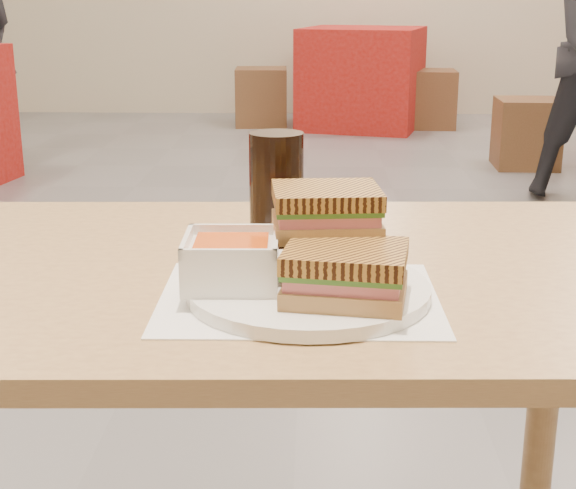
{
  "coord_description": "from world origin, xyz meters",
  "views": [
    {
      "loc": [
        0.04,
        -2.94,
        1.1
      ],
      "look_at": [
        0.01,
        -2.0,
        0.82
      ],
      "focal_mm": 52.84,
      "sensor_mm": 36.0,
      "label": 1
    }
  ],
  "objects_px": {
    "bg_chair_1l": "(526,133)",
    "bg_chair_2l": "(261,97)",
    "bg_table_2": "(362,78)",
    "bg_chair_2r": "(429,99)",
    "panini_lower": "(345,273)",
    "soup_bowl": "(231,263)",
    "main_table": "(223,343)",
    "cola_glass": "(276,191)",
    "plate": "(308,290)"
  },
  "relations": [
    {
      "from": "cola_glass",
      "to": "bg_table_2",
      "type": "distance_m",
      "value": 6.0
    },
    {
      "from": "panini_lower",
      "to": "bg_chair_2r",
      "type": "xyz_separation_m",
      "value": [
        0.93,
        6.24,
        -0.56
      ]
    },
    {
      "from": "bg_chair_2l",
      "to": "bg_chair_2r",
      "type": "distance_m",
      "value": 1.41
    },
    {
      "from": "plate",
      "to": "soup_bowl",
      "type": "height_order",
      "value": "soup_bowl"
    },
    {
      "from": "bg_chair_2r",
      "to": "plate",
      "type": "bearing_deg",
      "value": -98.89
    },
    {
      "from": "bg_chair_2r",
      "to": "panini_lower",
      "type": "bearing_deg",
      "value": -98.45
    },
    {
      "from": "bg_table_2",
      "to": "bg_chair_1l",
      "type": "xyz_separation_m",
      "value": [
        0.98,
        -1.65,
        -0.19
      ]
    },
    {
      "from": "main_table",
      "to": "bg_chair_2l",
      "type": "relative_size",
      "value": 2.55
    },
    {
      "from": "bg_table_2",
      "to": "cola_glass",
      "type": "bearing_deg",
      "value": -94.33
    },
    {
      "from": "cola_glass",
      "to": "bg_chair_1l",
      "type": "xyz_separation_m",
      "value": [
        1.43,
        4.32,
        -0.61
      ]
    },
    {
      "from": "plate",
      "to": "bg_chair_2r",
      "type": "height_order",
      "value": "plate"
    },
    {
      "from": "bg_chair_1l",
      "to": "bg_chair_2l",
      "type": "height_order",
      "value": "bg_chair_2l"
    },
    {
      "from": "main_table",
      "to": "plate",
      "type": "xyz_separation_m",
      "value": [
        0.12,
        -0.12,
        0.12
      ]
    },
    {
      "from": "bg_chair_1l",
      "to": "bg_chair_2l",
      "type": "distance_m",
      "value": 2.51
    },
    {
      "from": "main_table",
      "to": "soup_bowl",
      "type": "relative_size",
      "value": 10.79
    },
    {
      "from": "bg_chair_2l",
      "to": "bg_chair_1l",
      "type": "bearing_deg",
      "value": -43.52
    },
    {
      "from": "cola_glass",
      "to": "bg_chair_1l",
      "type": "relative_size",
      "value": 0.37
    },
    {
      "from": "main_table",
      "to": "bg_chair_2r",
      "type": "xyz_separation_m",
      "value": [
        1.09,
        6.06,
        -0.4
      ]
    },
    {
      "from": "cola_glass",
      "to": "bg_chair_1l",
      "type": "distance_m",
      "value": 4.59
    },
    {
      "from": "panini_lower",
      "to": "soup_bowl",
      "type": "bearing_deg",
      "value": 160.56
    },
    {
      "from": "bg_table_2",
      "to": "bg_chair_2r",
      "type": "height_order",
      "value": "bg_table_2"
    },
    {
      "from": "bg_chair_2l",
      "to": "bg_chair_2r",
      "type": "height_order",
      "value": "bg_chair_2l"
    },
    {
      "from": "plate",
      "to": "bg_table_2",
      "type": "xyz_separation_m",
      "value": [
        0.4,
        6.17,
        -0.35
      ]
    },
    {
      "from": "panini_lower",
      "to": "cola_glass",
      "type": "distance_m",
      "value": 0.27
    },
    {
      "from": "cola_glass",
      "to": "bg_table_2",
      "type": "height_order",
      "value": "cola_glass"
    },
    {
      "from": "bg_chair_2l",
      "to": "bg_chair_2r",
      "type": "bearing_deg",
      "value": -2.63
    },
    {
      "from": "panini_lower",
      "to": "bg_chair_1l",
      "type": "bearing_deg",
      "value": 73.7
    },
    {
      "from": "bg_chair_2r",
      "to": "cola_glass",
      "type": "bearing_deg",
      "value": -99.64
    },
    {
      "from": "cola_glass",
      "to": "bg_chair_2l",
      "type": "relative_size",
      "value": 0.34
    },
    {
      "from": "main_table",
      "to": "cola_glass",
      "type": "distance_m",
      "value": 0.22
    },
    {
      "from": "soup_bowl",
      "to": "bg_chair_2l",
      "type": "relative_size",
      "value": 0.24
    },
    {
      "from": "cola_glass",
      "to": "bg_table_2",
      "type": "xyz_separation_m",
      "value": [
        0.45,
        5.96,
        -0.42
      ]
    },
    {
      "from": "main_table",
      "to": "bg_chair_2l",
      "type": "distance_m",
      "value": 6.15
    },
    {
      "from": "plate",
      "to": "panini_lower",
      "type": "height_order",
      "value": "panini_lower"
    },
    {
      "from": "panini_lower",
      "to": "bg_chair_1l",
      "type": "height_order",
      "value": "panini_lower"
    },
    {
      "from": "bg_chair_2r",
      "to": "bg_chair_1l",
      "type": "bearing_deg",
      "value": -76.09
    },
    {
      "from": "plate",
      "to": "panini_lower",
      "type": "distance_m",
      "value": 0.07
    },
    {
      "from": "plate",
      "to": "bg_chair_2l",
      "type": "bearing_deg",
      "value": 94.0
    },
    {
      "from": "soup_bowl",
      "to": "plate",
      "type": "bearing_deg",
      "value": 0.43
    },
    {
      "from": "panini_lower",
      "to": "cola_glass",
      "type": "relative_size",
      "value": 0.92
    },
    {
      "from": "bg_chair_2l",
      "to": "panini_lower",
      "type": "bearing_deg",
      "value": -85.66
    },
    {
      "from": "panini_lower",
      "to": "plate",
      "type": "bearing_deg",
      "value": 131.16
    },
    {
      "from": "main_table",
      "to": "bg_table_2",
      "type": "xyz_separation_m",
      "value": [
        0.52,
        6.05,
        -0.23
      ]
    },
    {
      "from": "bg_table_2",
      "to": "bg_chair_2l",
      "type": "bearing_deg",
      "value": 174.64
    },
    {
      "from": "cola_glass",
      "to": "bg_chair_2r",
      "type": "xyz_separation_m",
      "value": [
        1.02,
        5.98,
        -0.6
      ]
    },
    {
      "from": "main_table",
      "to": "bg_chair_2l",
      "type": "bearing_deg",
      "value": 92.99
    },
    {
      "from": "bg_table_2",
      "to": "main_table",
      "type": "bearing_deg",
      "value": -94.93
    },
    {
      "from": "bg_table_2",
      "to": "plate",
      "type": "bearing_deg",
      "value": -93.75
    },
    {
      "from": "main_table",
      "to": "panini_lower",
      "type": "xyz_separation_m",
      "value": [
        0.16,
        -0.17,
        0.16
      ]
    },
    {
      "from": "plate",
      "to": "bg_chair_2r",
      "type": "distance_m",
      "value": 6.29
    }
  ]
}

